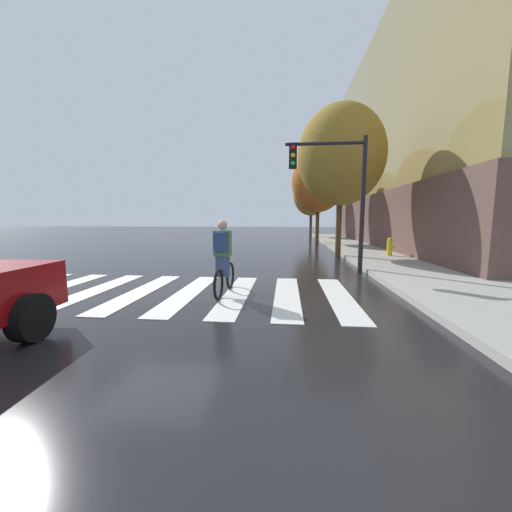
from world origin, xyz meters
The scene contains 8 objects.
ground_plane centered at (0.00, 0.00, 0.00)m, with size 120.00×120.00×0.00m, color black.
crosswalk_stripes centered at (0.15, 0.00, 0.01)m, with size 8.56×3.77×0.01m.
cyclist centered at (1.58, -0.13, 0.84)m, with size 0.37×1.71×1.69m.
traffic_light_near centered at (4.48, 3.01, 2.86)m, with size 2.47×0.28×4.20m.
fire_hydrant centered at (7.40, 6.68, 0.53)m, with size 0.33×0.22×0.78m.
street_tree_near centered at (5.22, 6.65, 4.36)m, with size 3.63×3.63×6.46m.
street_tree_mid centered at (5.00, 13.43, 4.12)m, with size 3.43×3.43×6.10m.
street_tree_far centered at (5.16, 20.88, 3.86)m, with size 3.22×3.22×5.72m.
Camera 1 is at (2.97, -6.59, 1.71)m, focal length 20.94 mm.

